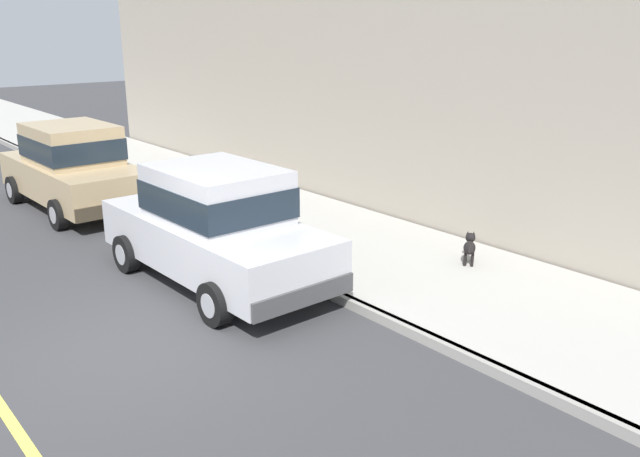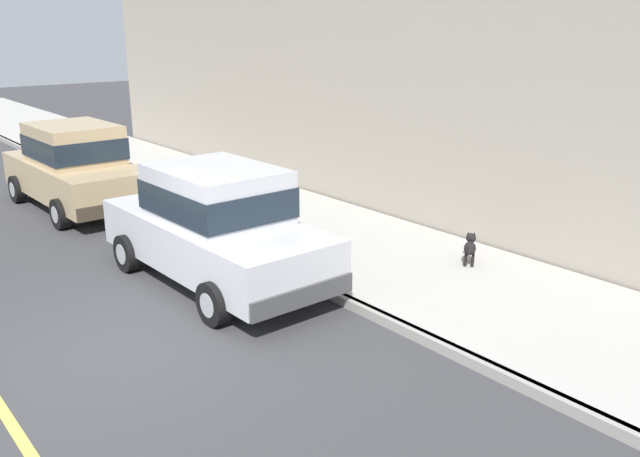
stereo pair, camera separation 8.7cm
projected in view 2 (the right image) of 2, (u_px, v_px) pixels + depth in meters
ground_plane at (124, 351)px, 8.65m from camera, size 80.00×80.00×0.00m
curb at (317, 287)px, 10.55m from camera, size 0.16×64.00×0.14m
sidewalk at (398, 263)px, 11.63m from camera, size 3.60×64.00×0.14m
car_silver_sedan at (216, 224)px, 10.67m from camera, size 2.10×4.63×1.92m
car_tan_sedan at (75, 166)px, 15.04m from camera, size 2.11×4.64×1.92m
dog_black at (470, 246)px, 11.35m from camera, size 0.64×0.50×0.49m
building_facade at (311, 92)px, 15.99m from camera, size 0.50×20.00×4.96m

